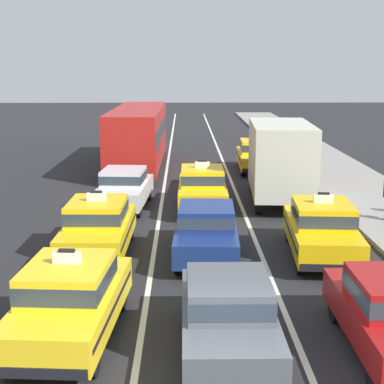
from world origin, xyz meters
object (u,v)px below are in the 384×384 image
(sedan_center_second, at_px, (206,230))
(taxi_right_second, at_px, (322,228))
(taxi_left_nearest, at_px, (70,298))
(sedan_center_nearest, at_px, (228,313))
(sedan_left_third, at_px, (124,187))
(taxi_center_third, at_px, (202,187))
(box_truck_right_third, at_px, (279,158))
(taxi_left_second, at_px, (98,226))
(bus_left_fourth, at_px, (138,134))
(taxi_right_fourth, at_px, (256,155))

(sedan_center_second, height_order, taxi_right_second, taxi_right_second)
(taxi_right_second, bearing_deg, taxi_left_nearest, -140.19)
(sedan_center_nearest, bearing_deg, sedan_left_third, 104.62)
(taxi_center_third, bearing_deg, sedan_center_second, -90.67)
(box_truck_right_third, bearing_deg, taxi_center_third, -153.69)
(taxi_center_third, distance_m, box_truck_right_third, 3.67)
(sedan_center_second, xyz_separation_m, taxi_center_third, (0.07, 5.96, 0.03))
(taxi_left_second, xyz_separation_m, sedan_center_second, (3.18, -0.35, -0.03))
(sedan_center_nearest, distance_m, taxi_center_third, 11.91)
(sedan_left_third, bearing_deg, taxi_left_nearest, -89.99)
(bus_left_fourth, xyz_separation_m, taxi_center_third, (3.17, -9.83, -0.94))
(taxi_left_second, xyz_separation_m, sedan_center_nearest, (3.37, -6.30, -0.03))
(sedan_left_third, distance_m, taxi_right_fourth, 10.27)
(taxi_left_second, distance_m, taxi_right_second, 6.55)
(taxi_left_second, relative_size, sedan_center_second, 1.05)
(taxi_left_nearest, distance_m, sedan_center_second, 6.04)
(sedan_center_second, distance_m, taxi_right_fourth, 14.78)
(taxi_right_second, bearing_deg, bus_left_fourth, 112.27)
(taxi_right_fourth, bearing_deg, taxi_left_second, -114.22)
(sedan_left_third, relative_size, taxi_right_fourth, 0.96)
(sedan_left_third, xyz_separation_m, sedan_center_nearest, (3.17, -12.15, 0.00))
(taxi_center_third, xyz_separation_m, taxi_right_second, (3.29, -5.94, 0.00))
(taxi_center_third, bearing_deg, sedan_left_third, 175.54)
(taxi_left_nearest, distance_m, taxi_right_second, 8.24)
(box_truck_right_third, distance_m, taxi_right_fourth, 6.97)
(taxi_left_second, bearing_deg, sedan_center_second, -6.23)
(bus_left_fourth, relative_size, taxi_right_second, 2.40)
(sedan_center_second, bearing_deg, taxi_right_second, 0.34)
(taxi_left_second, bearing_deg, bus_left_fourth, 89.70)
(bus_left_fourth, height_order, box_truck_right_third, box_truck_right_third)
(sedan_left_third, bearing_deg, sedan_center_second, -64.37)
(sedan_left_third, xyz_separation_m, bus_left_fourth, (-0.13, 9.60, 0.97))
(sedan_left_third, bearing_deg, box_truck_right_third, 12.12)
(taxi_left_nearest, xyz_separation_m, box_truck_right_third, (6.23, 12.79, 0.90))
(taxi_left_second, xyz_separation_m, taxi_right_fourth, (6.34, 14.09, 0.00))
(sedan_center_second, relative_size, taxi_center_third, 0.95)
(box_truck_right_third, bearing_deg, taxi_right_fourth, 90.80)
(sedan_center_second, height_order, taxi_center_third, taxi_center_third)
(box_truck_right_third, height_order, taxi_right_fourth, box_truck_right_third)
(sedan_left_third, bearing_deg, taxi_right_fourth, 53.36)
(sedan_center_nearest, distance_m, taxi_right_fourth, 20.61)
(sedan_center_second, bearing_deg, sedan_left_third, 115.63)
(bus_left_fourth, height_order, sedan_center_nearest, bus_left_fourth)
(sedan_left_third, bearing_deg, bus_left_fourth, 90.75)
(taxi_right_fourth, bearing_deg, sedan_center_nearest, -98.27)
(taxi_left_nearest, bearing_deg, taxi_right_second, 39.81)
(bus_left_fourth, xyz_separation_m, box_truck_right_third, (6.35, -8.26, -0.04))
(sedan_left_third, xyz_separation_m, sedan_center_second, (2.97, -6.20, 0.00))
(bus_left_fourth, xyz_separation_m, sedan_center_second, (3.10, -15.79, -0.97))
(box_truck_right_third, bearing_deg, taxi_right_second, -89.20)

